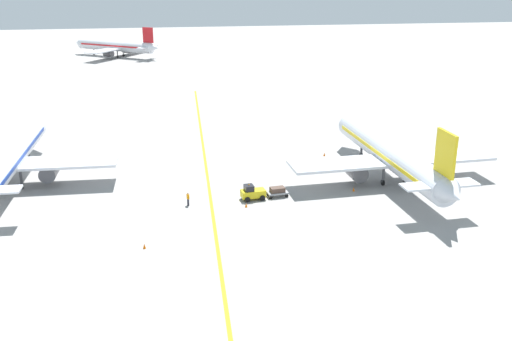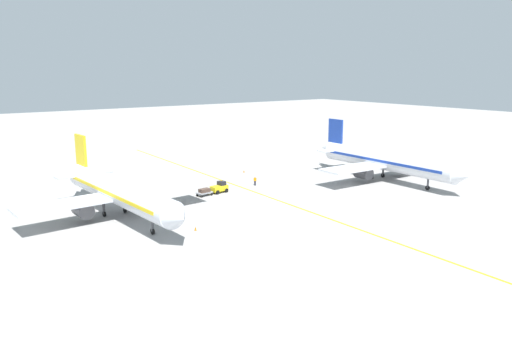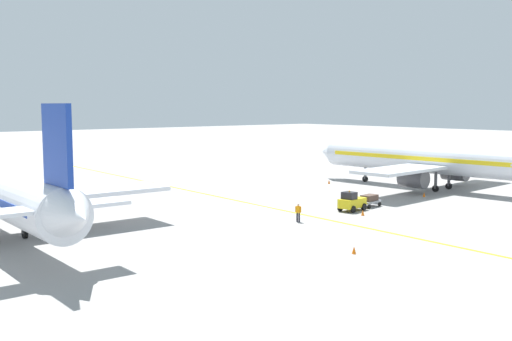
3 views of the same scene
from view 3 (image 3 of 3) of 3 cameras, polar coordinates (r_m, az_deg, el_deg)
The scene contains 10 objects.
ground_plane at distance 62.25m, azimuth 0.92°, elevation -3.47°, with size 400.00×400.00×0.00m, color gray.
apron_yellow_centreline at distance 62.25m, azimuth 0.92°, elevation -3.46°, with size 0.40×120.00×0.01m, color yellow.
airplane_adjacent_stand at distance 77.81m, azimuth 16.38°, elevation 0.98°, with size 28.29×35.54×10.60m.
baggage_tug_white at distance 60.45m, azimuth 9.10°, elevation -2.97°, with size 3.18×2.10×2.11m.
baggage_cart_trailing at distance 63.22m, azimuth 10.74°, elevation -2.73°, with size 2.77×1.75×1.24m.
ground_crew_worker at distance 54.19m, azimuth 4.04°, elevation -3.96°, with size 0.35×0.54×1.68m.
traffic_cone_near_nose at distance 80.93m, azimuth 6.97°, elevation -1.06°, with size 0.32×0.32×0.55m, color orange.
traffic_cone_mid_apron at distance 71.54m, azimuth 15.72°, elevation -2.21°, with size 0.32×0.32×0.55m, color orange.
traffic_cone_by_wingtip at distance 43.32m, azimuth 9.32°, elevation -7.48°, with size 0.32×0.32×0.55m, color orange.
traffic_cone_far_edge at distance 58.17m, azimuth 10.14°, elevation -3.98°, with size 0.32×0.32×0.55m, color orange.
Camera 3 is at (-39.88, -46.63, 10.48)m, focal length 42.00 mm.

